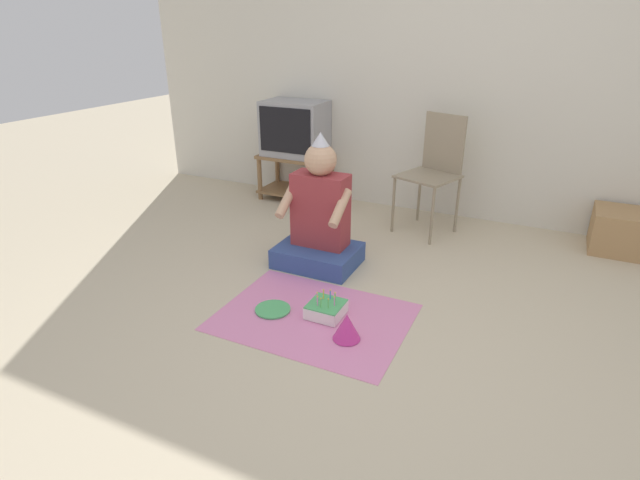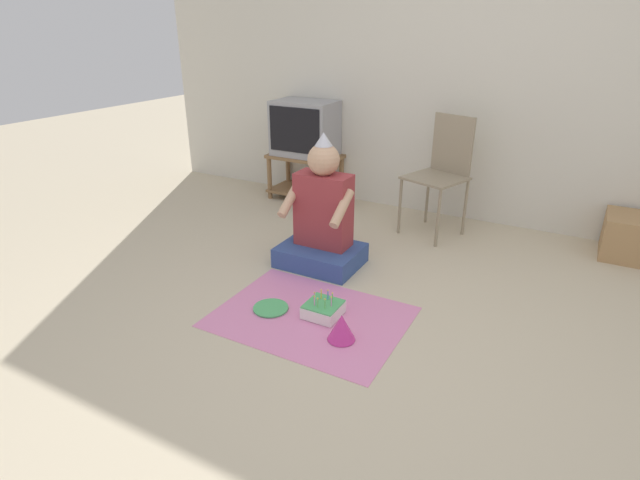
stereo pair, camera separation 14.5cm
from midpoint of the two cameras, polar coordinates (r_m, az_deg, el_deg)
ground_plane at (r=2.73m, az=6.94°, el=-12.54°), size 16.00×16.00×0.00m
wall_back at (r=4.41m, az=19.51°, el=18.13°), size 6.40×0.06×2.55m
tv_stand at (r=4.89m, az=-0.83°, el=7.70°), size 0.68×0.40×0.44m
tv at (r=4.79m, az=-0.85°, el=12.64°), size 0.58×0.39×0.50m
folding_chair at (r=4.13m, az=14.83°, el=8.04°), size 0.52×0.52×0.94m
cardboard_box_stack at (r=4.35m, az=33.54°, el=0.15°), size 0.48×0.40×0.32m
person_seated at (r=3.49m, az=1.43°, el=2.14°), size 0.56×0.43×0.94m
party_cloth at (r=2.98m, az=0.31°, el=-8.76°), size 1.10×0.82×0.01m
birthday_cake at (r=2.97m, az=1.79°, el=-7.92°), size 0.20×0.20×0.15m
party_hat_blue at (r=2.75m, az=4.01°, el=-9.93°), size 0.15×0.15×0.15m
paper_plate at (r=3.06m, az=-4.28°, el=-7.77°), size 0.21×0.21×0.01m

